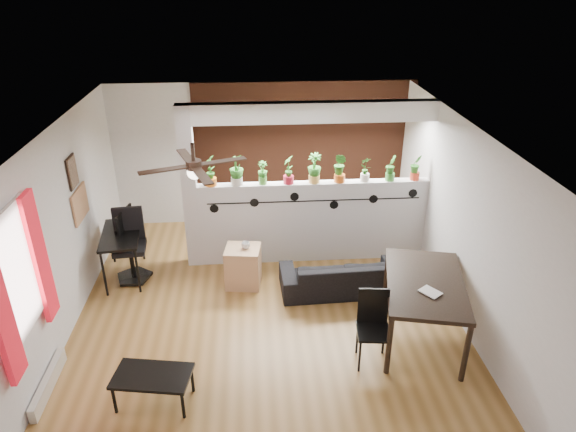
{
  "coord_description": "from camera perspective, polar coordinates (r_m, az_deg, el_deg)",
  "views": [
    {
      "loc": [
        -0.14,
        -5.79,
        4.36
      ],
      "look_at": [
        0.33,
        0.6,
        1.23
      ],
      "focal_mm": 32.0,
      "sensor_mm": 36.0,
      "label": 1
    }
  ],
  "objects": [
    {
      "name": "baseboard_heater",
      "position": [
        6.71,
        -25.09,
        -16.48
      ],
      "size": [
        0.08,
        1.0,
        0.18
      ],
      "primitive_type": "cube",
      "color": "beige",
      "rests_on": "ground"
    },
    {
      "name": "partition_wall",
      "position": [
        8.22,
        2.8,
        -0.6
      ],
      "size": [
        3.6,
        0.18,
        1.35
      ],
      "primitive_type": "cube",
      "color": "#BCBCC1",
      "rests_on": "ground"
    },
    {
      "name": "cube_shelf",
      "position": [
        7.74,
        -5.0,
        -5.6
      ],
      "size": [
        0.56,
        0.51,
        0.62
      ],
      "primitive_type": "cube",
      "rotation": [
        0.0,
        0.0,
        -0.13
      ],
      "color": "#AB7E5A",
      "rests_on": "ground"
    },
    {
      "name": "coffee_table",
      "position": [
        6.01,
        -14.83,
        -16.96
      ],
      "size": [
        0.9,
        0.59,
        0.39
      ],
      "color": "black",
      "rests_on": "ground"
    },
    {
      "name": "potted_plant_5",
      "position": [
        7.91,
        5.8,
        5.46
      ],
      "size": [
        0.3,
        0.31,
        0.46
      ],
      "color": "#D15A18",
      "rests_on": "partition_wall"
    },
    {
      "name": "ceiling_fan",
      "position": [
        5.89,
        -10.41,
        5.31
      ],
      "size": [
        1.19,
        1.19,
        0.43
      ],
      "color": "black",
      "rests_on": "room_shell"
    },
    {
      "name": "vine_decal",
      "position": [
        7.96,
        2.95,
        1.69
      ],
      "size": [
        3.31,
        0.01,
        0.3
      ],
      "color": "black",
      "rests_on": "partition_wall"
    },
    {
      "name": "corkboard",
      "position": [
        7.77,
        -22.1,
        1.25
      ],
      "size": [
        0.03,
        0.6,
        0.45
      ],
      "primitive_type": "cube",
      "color": "#A2714E",
      "rests_on": "room_shell"
    },
    {
      "name": "sofa",
      "position": [
        7.66,
        5.95,
        -6.56
      ],
      "size": [
        1.73,
        0.73,
        0.5
      ],
      "primitive_type": "imported",
      "rotation": [
        0.0,
        0.0,
        3.18
      ],
      "color": "black",
      "rests_on": "ground"
    },
    {
      "name": "potted_plant_0",
      "position": [
        7.82,
        -8.67,
        5.1
      ],
      "size": [
        0.21,
        0.26,
        0.48
      ],
      "color": "orange",
      "rests_on": "partition_wall"
    },
    {
      "name": "potted_plant_7",
      "position": [
        8.09,
        11.34,
        5.32
      ],
      "size": [
        0.26,
        0.26,
        0.4
      ],
      "color": "#3B8C32",
      "rests_on": "partition_wall"
    },
    {
      "name": "brick_panel",
      "position": [
        9.33,
        1.82,
        6.89
      ],
      "size": [
        3.9,
        0.05,
        2.6
      ],
      "primitive_type": "cube",
      "color": "#AE5332",
      "rests_on": "ground"
    },
    {
      "name": "computer_desk",
      "position": [
        8.11,
        -18.07,
        -2.27
      ],
      "size": [
        0.67,
        1.11,
        0.76
      ],
      "color": "black",
      "rests_on": "ground"
    },
    {
      "name": "window_assembly",
      "position": [
        5.92,
        -27.82,
        -6.1
      ],
      "size": [
        0.09,
        1.3,
        1.55
      ],
      "color": "white",
      "rests_on": "room_shell"
    },
    {
      "name": "dining_table",
      "position": [
        6.66,
        14.98,
        -7.69
      ],
      "size": [
        1.26,
        1.72,
        0.85
      ],
      "color": "black",
      "rests_on": "ground"
    },
    {
      "name": "pier_column",
      "position": [
        7.96,
        -10.89,
        2.97
      ],
      "size": [
        0.22,
        0.2,
        2.6
      ],
      "primitive_type": "cube",
      "color": "#BCBCC1",
      "rests_on": "ground"
    },
    {
      "name": "potted_plant_8",
      "position": [
        8.2,
        14.02,
        5.36
      ],
      "size": [
        0.24,
        0.21,
        0.41
      ],
      "color": "red",
      "rests_on": "partition_wall"
    },
    {
      "name": "folding_chair",
      "position": [
        6.31,
        9.43,
        -11.33
      ],
      "size": [
        0.42,
        0.42,
        0.95
      ],
      "color": "black",
      "rests_on": "ground"
    },
    {
      "name": "framed_art",
      "position": [
        7.55,
        -22.85,
        4.53
      ],
      "size": [
        0.03,
        0.34,
        0.44
      ],
      "color": "#8C7259",
      "rests_on": "room_shell"
    },
    {
      "name": "book",
      "position": [
        6.34,
        15.06,
        -8.47
      ],
      "size": [
        0.28,
        0.3,
        0.02
      ],
      "primitive_type": "imported",
      "rotation": [
        0.0,
        0.0,
        0.62
      ],
      "color": "gray",
      "rests_on": "dining_table"
    },
    {
      "name": "ceiling_header",
      "position": [
        7.59,
        3.1,
        11.45
      ],
      "size": [
        3.6,
        0.18,
        0.3
      ],
      "primitive_type": "cube",
      "color": "silver",
      "rests_on": "room_shell"
    },
    {
      "name": "potted_plant_6",
      "position": [
        8.0,
        8.59,
        5.27
      ],
      "size": [
        0.23,
        0.2,
        0.39
      ],
      "color": "white",
      "rests_on": "partition_wall"
    },
    {
      "name": "potted_plant_4",
      "position": [
        7.85,
        2.95,
        5.41
      ],
      "size": [
        0.28,
        0.24,
        0.47
      ],
      "color": "#E7B351",
      "rests_on": "partition_wall"
    },
    {
      "name": "potted_plant_2",
      "position": [
        7.82,
        -2.84,
        4.9
      ],
      "size": [
        0.21,
        0.19,
        0.36
      ],
      "color": "#4B9937",
      "rests_on": "partition_wall"
    },
    {
      "name": "potted_plant_3",
      "position": [
        7.82,
        0.06,
        5.28
      ],
      "size": [
        0.21,
        0.25,
        0.45
      ],
      "color": "#B41C32",
      "rests_on": "partition_wall"
    },
    {
      "name": "potted_plant_1",
      "position": [
        7.8,
        -5.76,
        5.21
      ],
      "size": [
        0.32,
        0.32,
        0.48
      ],
      "color": "silver",
      "rests_on": "partition_wall"
    },
    {
      "name": "cup",
      "position": [
        7.56,
        -4.72,
        -3.27
      ],
      "size": [
        0.13,
        0.13,
        0.1
      ],
      "primitive_type": "imported",
      "rotation": [
        0.0,
        0.0,
        -0.04
      ],
      "color": "gray",
      "rests_on": "cube_shelf"
    },
    {
      "name": "office_chair",
      "position": [
        8.15,
        -17.07,
        -3.58
      ],
      "size": [
        0.57,
        0.57,
        1.1
      ],
      "color": "black",
      "rests_on": "ground"
    },
    {
      "name": "monitor",
      "position": [
        8.17,
        -18.0,
        -0.8
      ],
      "size": [
        0.3,
        0.11,
        0.17
      ],
      "primitive_type": "imported",
      "rotation": [
        0.0,
        0.0,
        1.37
      ],
      "color": "black",
      "rests_on": "computer_desk"
    },
    {
      "name": "room_shell",
      "position": [
        6.55,
        -2.49,
        -1.82
      ],
      "size": [
        6.3,
        7.1,
        2.9
      ],
      "color": "brown",
      "rests_on": "ground"
    }
  ]
}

